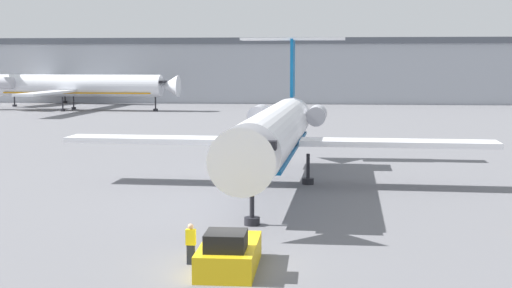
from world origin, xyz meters
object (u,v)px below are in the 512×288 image
(pushback_tug, at_px, (229,254))
(airplane_parked_far_right, at_px, (52,84))
(airplane_main, at_px, (276,131))
(airplane_parked_far_left, at_px, (74,86))
(worker_near_tug, at_px, (191,243))

(pushback_tug, height_order, airplane_parked_far_right, airplane_parked_far_right)
(airplane_parked_far_right, bearing_deg, airplane_main, -61.21)
(airplane_parked_far_left, bearing_deg, worker_near_tug, -67.96)
(airplane_parked_far_left, distance_m, airplane_parked_far_right, 23.88)
(pushback_tug, xyz_separation_m, worker_near_tug, (-1.63, 0.56, 0.24))
(worker_near_tug, distance_m, airplane_parked_far_left, 97.30)
(worker_near_tug, height_order, airplane_parked_far_left, airplane_parked_far_left)
(airplane_parked_far_left, height_order, airplane_parked_far_right, airplane_parked_far_left)
(airplane_parked_far_left, relative_size, airplane_parked_far_right, 1.01)
(worker_near_tug, xyz_separation_m, airplane_parked_far_left, (-36.50, 90.14, 3.34))
(airplane_main, height_order, airplane_parked_far_right, airplane_parked_far_right)
(airplane_main, relative_size, worker_near_tug, 17.56)
(airplane_parked_far_left, xyz_separation_m, airplane_parked_far_right, (-11.82, 20.74, -0.36))
(pushback_tug, bearing_deg, airplane_parked_far_right, 114.14)
(pushback_tug, height_order, worker_near_tug, pushback_tug)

